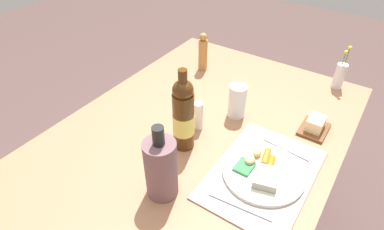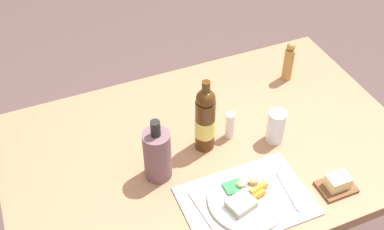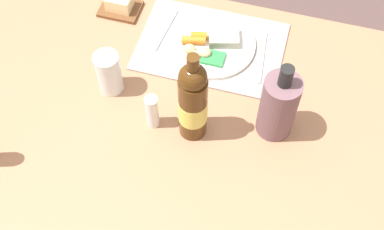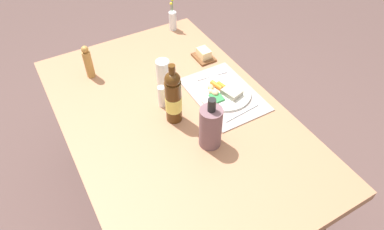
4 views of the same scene
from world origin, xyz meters
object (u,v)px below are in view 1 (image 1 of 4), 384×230
object	(u,v)px
water_tumbler	(237,103)
fork	(240,206)
pepper_mill	(203,52)
dinner_plate	(263,171)
wine_bottle	(183,116)
dining_table	(188,154)
salt_shaker	(198,116)
cooler_bottle	(161,168)
flower_vase	(340,75)
butter_dish	(315,126)
knife	(286,149)

from	to	relation	value
water_tumbler	fork	bearing A→B (deg)	-150.87
fork	pepper_mill	xyz separation A→B (m)	(0.65, 0.55, 0.08)
dinner_plate	fork	world-z (taller)	dinner_plate
water_tumbler	wine_bottle	distance (m)	0.29
dining_table	salt_shaker	bearing A→B (deg)	10.35
cooler_bottle	pepper_mill	bearing A→B (deg)	23.14
water_tumbler	salt_shaker	size ratio (longest dim) A/B	1.18
flower_vase	salt_shaker	world-z (taller)	flower_vase
pepper_mill	salt_shaker	world-z (taller)	pepper_mill
salt_shaker	fork	bearing A→B (deg)	-128.59
dining_table	cooler_bottle	world-z (taller)	cooler_bottle
water_tumbler	dining_table	bearing A→B (deg)	165.25
butter_dish	pepper_mill	distance (m)	0.65
wine_bottle	flower_vase	bearing A→B (deg)	-27.05
pepper_mill	wine_bottle	bearing A→B (deg)	-154.63
pepper_mill	dinner_plate	bearing A→B (deg)	-131.90
pepper_mill	dining_table	bearing A→B (deg)	-153.25
dining_table	fork	xyz separation A→B (m)	(-0.15, -0.29, 0.07)
water_tumbler	pepper_mill	xyz separation A→B (m)	(0.25, 0.32, 0.03)
salt_shaker	cooler_bottle	bearing A→B (deg)	-166.71
cooler_bottle	wine_bottle	bearing A→B (deg)	17.50
water_tumbler	wine_bottle	world-z (taller)	wine_bottle
cooler_bottle	dining_table	bearing A→B (deg)	14.53
flower_vase	pepper_mill	size ratio (longest dim) A/B	1.08
pepper_mill	fork	bearing A→B (deg)	-140.06
cooler_bottle	salt_shaker	bearing A→B (deg)	13.29
flower_vase	dining_table	bearing A→B (deg)	153.06
dining_table	pepper_mill	distance (m)	0.58
water_tumbler	butter_dish	xyz separation A→B (m)	(0.08, -0.30, -0.04)
water_tumbler	dinner_plate	bearing A→B (deg)	-137.03
water_tumbler	flower_vase	xyz separation A→B (m)	(0.45, -0.29, 0.00)
salt_shaker	cooler_bottle	xyz separation A→B (m)	(-0.33, -0.08, 0.05)
flower_vase	pepper_mill	world-z (taller)	flower_vase
dinner_plate	cooler_bottle	world-z (taller)	cooler_bottle
dining_table	dinner_plate	xyz separation A→B (m)	(0.01, -0.30, 0.08)
butter_dish	wine_bottle	xyz separation A→B (m)	(-0.35, 0.38, 0.11)
fork	pepper_mill	world-z (taller)	pepper_mill
wine_bottle	pepper_mill	bearing A→B (deg)	25.37
knife	flower_vase	world-z (taller)	flower_vase
dining_table	knife	size ratio (longest dim) A/B	8.74
salt_shaker	dining_table	bearing A→B (deg)	-169.65
knife	pepper_mill	xyz separation A→B (m)	(0.34, 0.57, 0.08)
knife	butter_dish	world-z (taller)	butter_dish
knife	pepper_mill	size ratio (longest dim) A/B	0.93
wine_bottle	cooler_bottle	bearing A→B (deg)	-162.50
water_tumbler	flower_vase	bearing A→B (deg)	-32.90
dining_table	wine_bottle	size ratio (longest dim) A/B	4.90
dinner_plate	knife	size ratio (longest dim) A/B	1.53
cooler_bottle	fork	bearing A→B (deg)	-71.09
fork	pepper_mill	size ratio (longest dim) A/B	1.05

